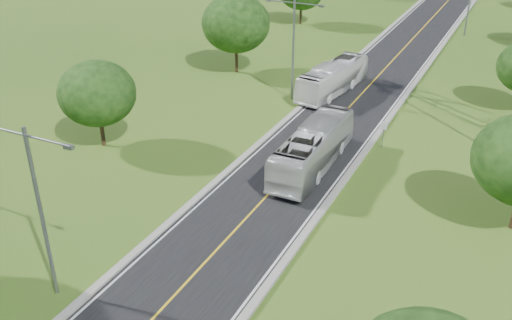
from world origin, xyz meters
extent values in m
plane|color=#335818|center=(0.00, 60.00, 0.00)|extent=(260.00, 260.00, 0.00)
cube|color=black|center=(0.00, 66.00, 0.03)|extent=(8.00, 150.00, 0.06)
cube|color=gray|center=(-4.25, 66.00, 0.11)|extent=(0.50, 150.00, 0.22)
cube|color=gray|center=(4.25, 66.00, 0.11)|extent=(0.50, 150.00, 0.22)
cylinder|color=slate|center=(5.20, 38.00, 1.20)|extent=(0.08, 0.08, 2.40)
cube|color=white|center=(5.20, 37.97, 2.00)|extent=(0.55, 0.04, 0.70)
cylinder|color=slate|center=(-6.00, 12.00, 5.00)|extent=(0.22, 0.22, 10.00)
cylinder|color=slate|center=(-7.40, 12.00, 9.60)|extent=(2.80, 0.12, 0.12)
cylinder|color=slate|center=(-4.60, 12.00, 9.60)|extent=(2.80, 0.12, 0.12)
cube|color=slate|center=(-3.30, 12.00, 9.55)|extent=(0.50, 0.25, 0.18)
cylinder|color=slate|center=(-6.00, 45.00, 5.00)|extent=(0.22, 0.22, 10.00)
cylinder|color=slate|center=(-7.40, 45.00, 9.60)|extent=(2.80, 0.12, 0.12)
cylinder|color=slate|center=(-4.60, 45.00, 9.60)|extent=(2.80, 0.12, 0.12)
cube|color=slate|center=(-8.70, 45.00, 9.55)|extent=(0.50, 0.25, 0.18)
cube|color=slate|center=(-3.30, 45.00, 9.55)|extent=(0.50, 0.25, 0.18)
cylinder|color=black|center=(-16.00, 28.00, 1.35)|extent=(0.36, 0.36, 2.70)
ellipsoid|color=black|center=(-16.00, 28.00, 4.65)|extent=(6.30, 6.30, 5.36)
cylinder|color=black|center=(-15.00, 50.00, 1.62)|extent=(0.36, 0.36, 3.24)
ellipsoid|color=black|center=(-15.00, 50.00, 5.58)|extent=(7.56, 7.56, 6.43)
cylinder|color=black|center=(-17.00, 74.00, 1.44)|extent=(0.36, 0.36, 2.88)
imported|color=beige|center=(1.32, 31.96, 1.73)|extent=(2.93, 12.04, 3.34)
imported|color=white|center=(-2.88, 48.32, 1.64)|extent=(4.22, 11.57, 3.15)
camera|label=1|loc=(14.82, -5.21, 21.00)|focal=40.00mm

